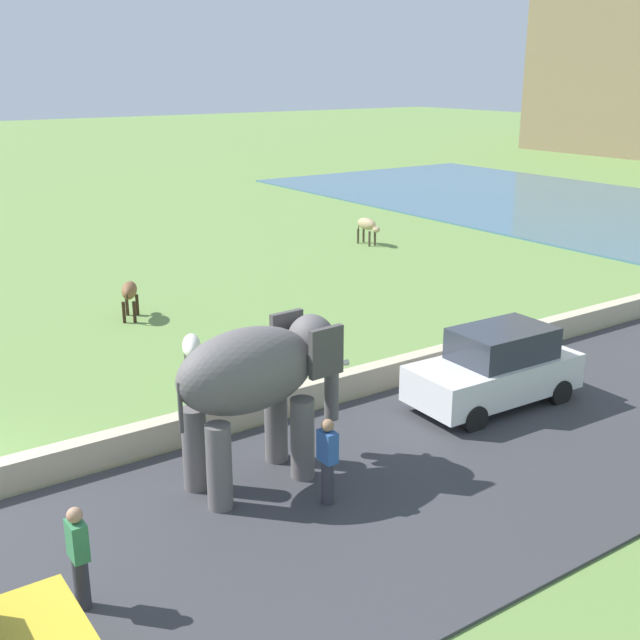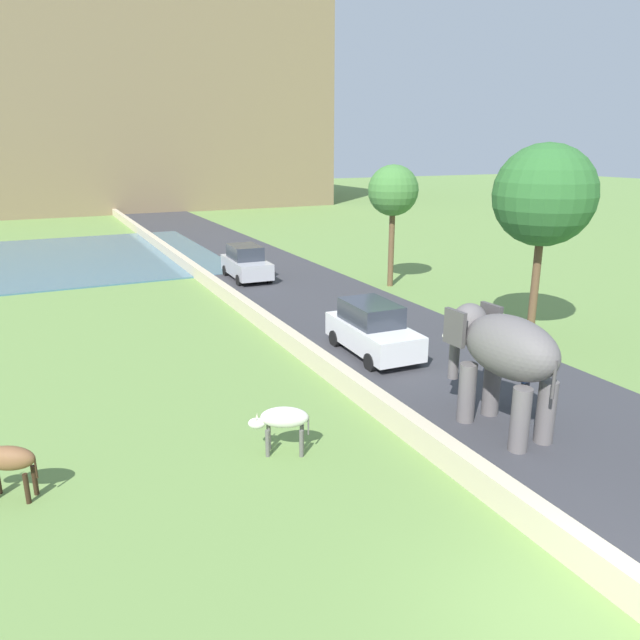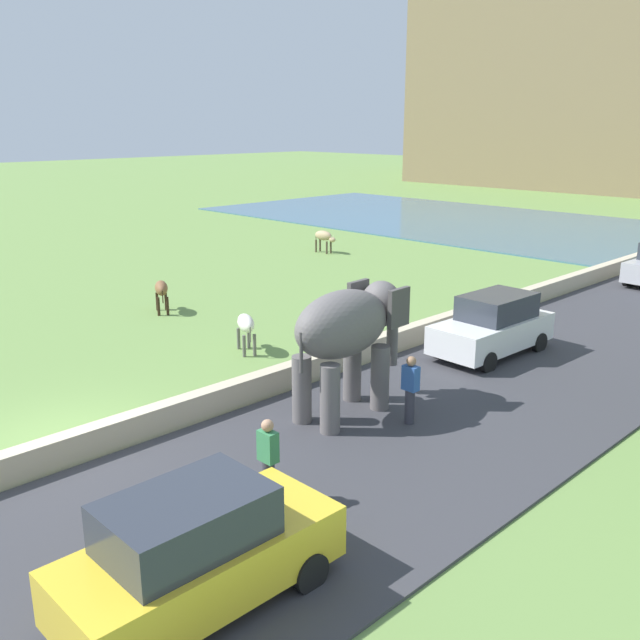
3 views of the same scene
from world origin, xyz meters
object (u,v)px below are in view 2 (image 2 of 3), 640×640
object	(u,v)px
car_white	(372,329)
cow_white	(282,420)
person_beside_elephant	(526,380)
car_silver	(246,263)
cow_brown	(6,461)
elephant	(502,352)

from	to	relation	value
car_white	cow_white	world-z (taller)	car_white
person_beside_elephant	car_silver	size ratio (longest dim) A/B	0.40
car_white	cow_brown	xyz separation A→B (m)	(-10.87, -4.21, -0.06)
car_silver	person_beside_elephant	bearing A→B (deg)	-85.73
elephant	cow_brown	bearing A→B (deg)	170.16
person_beside_elephant	cow_white	xyz separation A→B (m)	(-6.65, 0.68, -0.04)
cow_brown	cow_white	world-z (taller)	same
person_beside_elephant	elephant	bearing A→B (deg)	-159.76
cow_brown	person_beside_elephant	bearing A→B (deg)	-6.37
cow_brown	cow_white	xyz separation A→B (m)	(5.61, -0.68, 0.00)
person_beside_elephant	car_silver	bearing A→B (deg)	94.27
cow_brown	car_silver	bearing A→B (deg)	57.65
car_silver	cow_brown	size ratio (longest dim) A/B	2.95
person_beside_elephant	cow_brown	xyz separation A→B (m)	(-12.26, 1.37, -0.04)
elephant	cow_white	xyz separation A→B (m)	(-5.25, 1.20, -1.20)
car_white	cow_brown	distance (m)	11.66
car_white	cow_brown	size ratio (longest dim) A/B	2.94
person_beside_elephant	car_white	xyz separation A→B (m)	(-1.38, 5.58, 0.03)
elephant	person_beside_elephant	xyz separation A→B (m)	(1.40, 0.52, -1.16)
cow_brown	car_white	bearing A→B (deg)	21.16
car_white	cow_white	xyz separation A→B (m)	(-5.26, -4.89, -0.06)
elephant	car_silver	world-z (taller)	elephant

